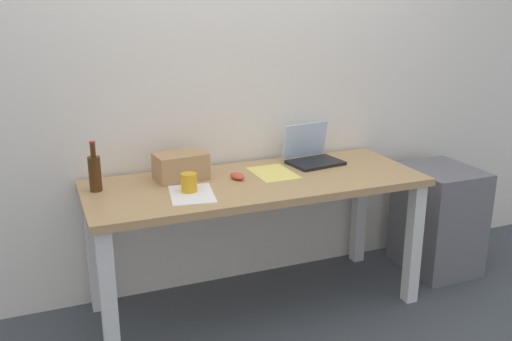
{
  "coord_description": "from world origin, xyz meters",
  "views": [
    {
      "loc": [
        -1.06,
        -2.63,
        1.66
      ],
      "look_at": [
        0.0,
        0.0,
        0.79
      ],
      "focal_mm": 39.58,
      "sensor_mm": 36.0,
      "label": 1
    }
  ],
  "objects_px": {
    "laptop_right": "(312,155)",
    "beer_bottle": "(95,172)",
    "computer_mouse": "(237,176)",
    "filing_cabinet": "(438,219)",
    "cardboard_box": "(181,166)",
    "coffee_mug": "(189,183)",
    "desk": "(256,198)"
  },
  "relations": [
    {
      "from": "computer_mouse",
      "to": "cardboard_box",
      "type": "bearing_deg",
      "value": 141.77
    },
    {
      "from": "beer_bottle",
      "to": "computer_mouse",
      "type": "distance_m",
      "value": 0.73
    },
    {
      "from": "coffee_mug",
      "to": "beer_bottle",
      "type": "bearing_deg",
      "value": 156.17
    },
    {
      "from": "computer_mouse",
      "to": "coffee_mug",
      "type": "bearing_deg",
      "value": -176.36
    },
    {
      "from": "computer_mouse",
      "to": "coffee_mug",
      "type": "height_order",
      "value": "coffee_mug"
    },
    {
      "from": "desk",
      "to": "cardboard_box",
      "type": "distance_m",
      "value": 0.43
    },
    {
      "from": "laptop_right",
      "to": "cardboard_box",
      "type": "height_order",
      "value": "laptop_right"
    },
    {
      "from": "coffee_mug",
      "to": "laptop_right",
      "type": "bearing_deg",
      "value": 16.63
    },
    {
      "from": "beer_bottle",
      "to": "coffee_mug",
      "type": "xyz_separation_m",
      "value": [
        0.43,
        -0.19,
        -0.05
      ]
    },
    {
      "from": "laptop_right",
      "to": "computer_mouse",
      "type": "bearing_deg",
      "value": -165.19
    },
    {
      "from": "beer_bottle",
      "to": "filing_cabinet",
      "type": "bearing_deg",
      "value": -3.23
    },
    {
      "from": "desk",
      "to": "filing_cabinet",
      "type": "distance_m",
      "value": 1.28
    },
    {
      "from": "laptop_right",
      "to": "filing_cabinet",
      "type": "relative_size",
      "value": 0.49
    },
    {
      "from": "cardboard_box",
      "to": "coffee_mug",
      "type": "relative_size",
      "value": 2.79
    },
    {
      "from": "computer_mouse",
      "to": "cardboard_box",
      "type": "distance_m",
      "value": 0.3
    },
    {
      "from": "laptop_right",
      "to": "beer_bottle",
      "type": "distance_m",
      "value": 1.23
    },
    {
      "from": "laptop_right",
      "to": "cardboard_box",
      "type": "relative_size",
      "value": 1.22
    },
    {
      "from": "laptop_right",
      "to": "beer_bottle",
      "type": "xyz_separation_m",
      "value": [
        -1.23,
        -0.05,
        0.05
      ]
    },
    {
      "from": "cardboard_box",
      "to": "coffee_mug",
      "type": "distance_m",
      "value": 0.22
    },
    {
      "from": "coffee_mug",
      "to": "filing_cabinet",
      "type": "distance_m",
      "value": 1.69
    },
    {
      "from": "desk",
      "to": "beer_bottle",
      "type": "relative_size",
      "value": 7.05
    },
    {
      "from": "laptop_right",
      "to": "beer_bottle",
      "type": "relative_size",
      "value": 1.28
    },
    {
      "from": "beer_bottle",
      "to": "computer_mouse",
      "type": "xyz_separation_m",
      "value": [
        0.72,
        -0.08,
        -0.08
      ]
    },
    {
      "from": "computer_mouse",
      "to": "filing_cabinet",
      "type": "relative_size",
      "value": 0.15
    },
    {
      "from": "laptop_right",
      "to": "cardboard_box",
      "type": "distance_m",
      "value": 0.79
    },
    {
      "from": "beer_bottle",
      "to": "filing_cabinet",
      "type": "height_order",
      "value": "beer_bottle"
    },
    {
      "from": "desk",
      "to": "cardboard_box",
      "type": "height_order",
      "value": "cardboard_box"
    },
    {
      "from": "coffee_mug",
      "to": "filing_cabinet",
      "type": "relative_size",
      "value": 0.14
    },
    {
      "from": "laptop_right",
      "to": "coffee_mug",
      "type": "xyz_separation_m",
      "value": [
        -0.8,
        -0.24,
        -0.0
      ]
    },
    {
      "from": "desk",
      "to": "filing_cabinet",
      "type": "relative_size",
      "value": 2.69
    },
    {
      "from": "computer_mouse",
      "to": "coffee_mug",
      "type": "relative_size",
      "value": 1.05
    },
    {
      "from": "computer_mouse",
      "to": "filing_cabinet",
      "type": "distance_m",
      "value": 1.4
    }
  ]
}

